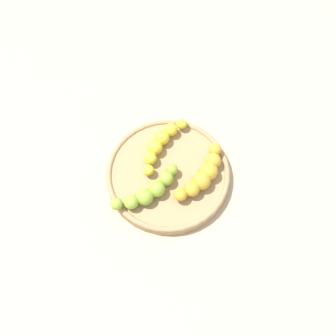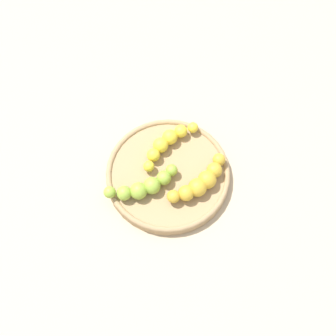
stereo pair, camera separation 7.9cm
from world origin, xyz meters
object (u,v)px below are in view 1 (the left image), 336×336
object	(u,v)px
fruit_bowl	(168,174)
banana_green	(149,190)
banana_spotted	(203,175)
banana_yellow	(160,143)

from	to	relation	value
fruit_bowl	banana_green	xyz separation A→B (m)	(0.05, -0.03, 0.02)
fruit_bowl	banana_spotted	xyz separation A→B (m)	(0.00, 0.06, 0.02)
fruit_bowl	banana_yellow	distance (m)	0.06
fruit_bowl	banana_yellow	world-z (taller)	banana_yellow
banana_yellow	fruit_bowl	bearing A→B (deg)	137.28
fruit_bowl	banana_spotted	bearing A→B (deg)	88.17
banana_spotted	banana_yellow	bearing A→B (deg)	175.62
banana_spotted	banana_yellow	world-z (taller)	banana_spotted
fruit_bowl	banana_yellow	size ratio (longest dim) A/B	1.80
banana_green	banana_yellow	bearing A→B (deg)	132.45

